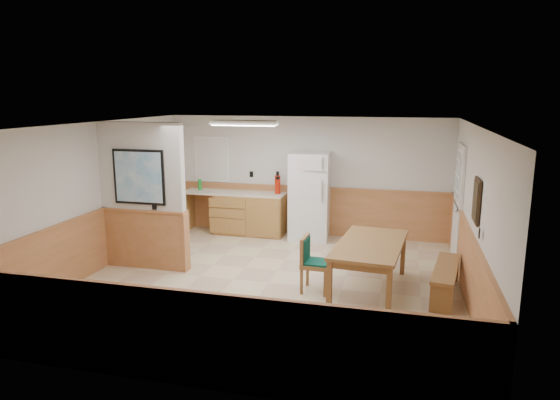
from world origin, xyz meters
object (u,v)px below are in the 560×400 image
(fire_extinguisher, at_px, (278,184))
(soap_bottle, at_px, (200,184))
(dining_table, at_px, (370,249))
(dining_chair, at_px, (311,259))
(dining_bench, at_px, (446,274))
(refrigerator, at_px, (310,196))

(fire_extinguisher, bearing_deg, soap_bottle, -164.03)
(dining_table, relative_size, dining_chair, 2.30)
(dining_table, xyz_separation_m, fire_extinguisher, (-2.12, 2.64, 0.45))
(dining_table, relative_size, dining_bench, 1.32)
(fire_extinguisher, height_order, soap_bottle, fire_extinguisher)
(dining_chair, height_order, fire_extinguisher, fire_extinguisher)
(dining_chair, relative_size, soap_bottle, 3.47)
(dining_bench, relative_size, fire_extinguisher, 3.12)
(dining_table, distance_m, soap_bottle, 4.70)
(dining_chair, bearing_deg, refrigerator, 104.49)
(dining_table, distance_m, dining_chair, 0.91)
(refrigerator, xyz_separation_m, dining_table, (1.42, -2.55, -0.24))
(dining_bench, bearing_deg, refrigerator, 143.97)
(refrigerator, bearing_deg, dining_bench, -48.00)
(refrigerator, distance_m, soap_bottle, 2.46)
(dining_chair, xyz_separation_m, soap_bottle, (-3.01, 2.88, 0.53))
(dining_chair, bearing_deg, dining_bench, 11.49)
(dining_table, xyz_separation_m, soap_bottle, (-3.87, 2.64, 0.36))
(refrigerator, xyz_separation_m, fire_extinguisher, (-0.70, 0.10, 0.21))
(refrigerator, relative_size, dining_chair, 2.12)
(fire_extinguisher, relative_size, soap_bottle, 1.94)
(dining_table, xyz_separation_m, dining_bench, (1.11, 0.05, -0.32))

